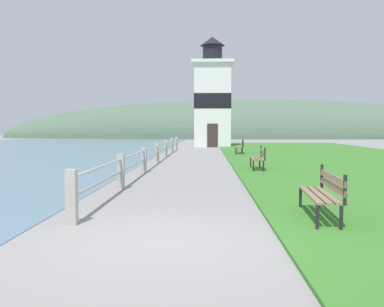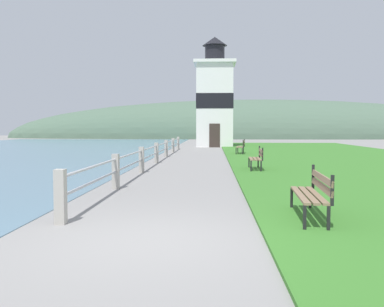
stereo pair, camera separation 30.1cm
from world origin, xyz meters
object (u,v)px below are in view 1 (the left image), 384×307
Objects in this scene: park_bench_near at (324,191)px; park_bench_far at (240,146)px; lighthouse at (212,99)px; park_bench_midway at (259,157)px.

park_bench_near is 18.90m from park_bench_far.
lighthouse is (-1.64, 29.77, 3.60)m from park_bench_near.
park_bench_midway is at bearing -85.74° from lighthouse.
lighthouse reaches higher than park_bench_far.
park_bench_midway is (-0.08, 8.89, -0.00)m from park_bench_near.
lighthouse reaches higher than park_bench_near.
park_bench_midway is at bearing 96.38° from park_bench_far.
park_bench_near and park_bench_far have the same top height.
park_bench_far is (0.07, 10.01, 0.00)m from park_bench_midway.
lighthouse is at bearing -82.62° from park_bench_near.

